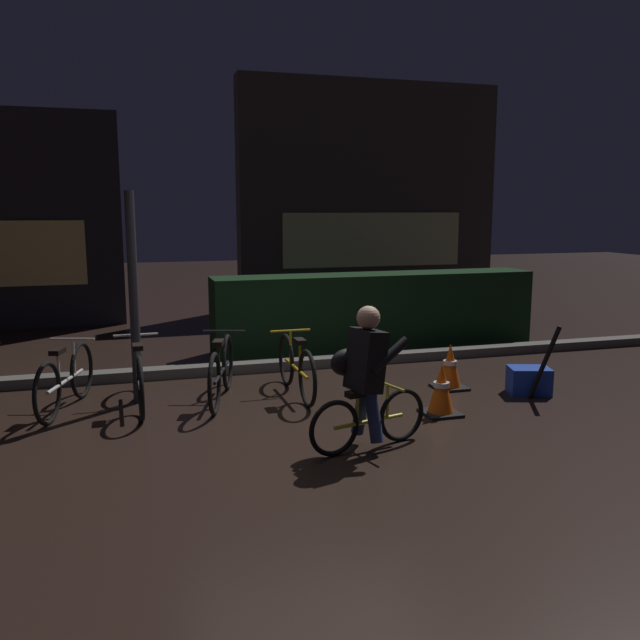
% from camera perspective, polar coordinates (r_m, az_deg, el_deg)
% --- Properties ---
extents(ground_plane, '(40.00, 40.00, 0.00)m').
position_cam_1_polar(ground_plane, '(6.48, -0.19, -8.82)').
color(ground_plane, black).
extents(sidewalk_curb, '(12.00, 0.24, 0.12)m').
position_cam_1_polar(sidewalk_curb, '(8.52, -4.37, -3.91)').
color(sidewalk_curb, '#56544F').
rests_on(sidewalk_curb, ground).
extents(hedge_row, '(4.80, 0.70, 1.10)m').
position_cam_1_polar(hedge_row, '(9.78, 4.82, 0.79)').
color(hedge_row, black).
rests_on(hedge_row, ground).
extents(storefront_right, '(5.50, 0.54, 4.59)m').
position_cam_1_polar(storefront_right, '(14.00, 4.29, 10.56)').
color(storefront_right, '#383330').
rests_on(storefront_right, ground).
extents(street_post, '(0.10, 0.10, 2.22)m').
position_cam_1_polar(street_post, '(7.16, -15.73, 1.74)').
color(street_post, '#2D2D33').
rests_on(street_post, ground).
extents(parked_bike_left_mid, '(0.54, 1.48, 0.71)m').
position_cam_1_polar(parked_bike_left_mid, '(7.25, -21.04, -4.80)').
color(parked_bike_left_mid, black).
rests_on(parked_bike_left_mid, ground).
extents(parked_bike_center_left, '(0.46, 1.58, 0.73)m').
position_cam_1_polar(parked_bike_center_left, '(7.14, -15.35, -4.64)').
color(parked_bike_center_left, black).
rests_on(parked_bike_center_left, ground).
extents(parked_bike_center_right, '(0.54, 1.52, 0.73)m').
position_cam_1_polar(parked_bike_center_right, '(7.17, -8.48, -4.34)').
color(parked_bike_center_right, black).
rests_on(parked_bike_center_right, ground).
extents(parked_bike_right_mid, '(0.46, 1.51, 0.70)m').
position_cam_1_polar(parked_bike_right_mid, '(7.30, -2.06, -4.08)').
color(parked_bike_right_mid, black).
rests_on(parked_bike_right_mid, ground).
extents(traffic_cone_near, '(0.36, 0.36, 0.54)m').
position_cam_1_polar(traffic_cone_near, '(6.76, 10.39, -5.90)').
color(traffic_cone_near, black).
rests_on(traffic_cone_near, ground).
extents(traffic_cone_far, '(0.36, 0.36, 0.53)m').
position_cam_1_polar(traffic_cone_far, '(7.74, 11.12, -3.98)').
color(traffic_cone_far, black).
rests_on(traffic_cone_far, ground).
extents(blue_crate, '(0.51, 0.44, 0.30)m').
position_cam_1_polar(blue_crate, '(7.76, 17.53, -4.99)').
color(blue_crate, '#193DB7').
rests_on(blue_crate, ground).
extents(cyclist, '(1.16, 0.50, 1.25)m').
position_cam_1_polar(cyclist, '(5.66, 3.91, -4.95)').
color(cyclist, black).
rests_on(cyclist, ground).
extents(closed_umbrella, '(0.27, 0.24, 0.82)m').
position_cam_1_polar(closed_umbrella, '(7.51, 18.75, -3.49)').
color(closed_umbrella, black).
rests_on(closed_umbrella, ground).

